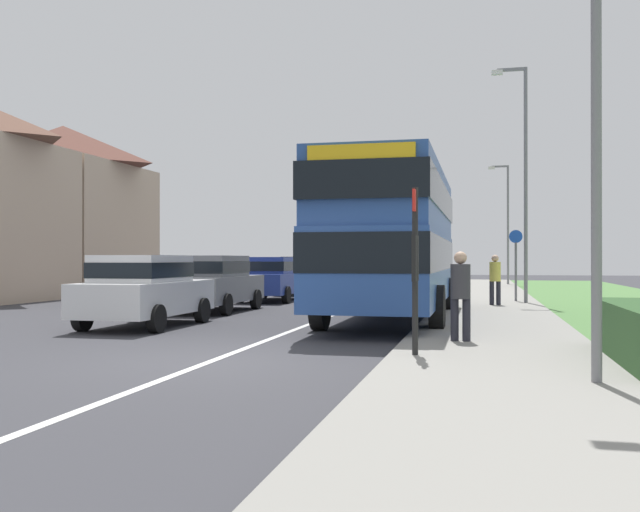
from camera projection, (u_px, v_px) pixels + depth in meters
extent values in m
plane|color=#38383D|center=(212.00, 361.00, 10.59)|extent=(120.00, 120.00, 0.00)
cube|color=silver|center=(327.00, 318.00, 18.39)|extent=(0.14, 60.00, 0.01)
cube|color=gray|center=(493.00, 326.00, 15.50)|extent=(3.20, 68.00, 0.12)
cube|color=#284C93|center=(393.00, 268.00, 17.43)|extent=(2.50, 9.55, 1.65)
cube|color=#284C93|center=(393.00, 203.00, 17.44)|extent=(2.45, 9.36, 1.55)
cube|color=black|center=(393.00, 254.00, 17.43)|extent=(2.52, 9.60, 0.76)
cube|color=black|center=(393.00, 200.00, 17.44)|extent=(2.52, 9.60, 0.72)
cube|color=gold|center=(361.00, 156.00, 12.83)|extent=(2.00, 0.08, 0.44)
cylinder|color=black|center=(363.00, 294.00, 20.59)|extent=(0.30, 1.00, 1.00)
cylinder|color=black|center=(449.00, 295.00, 20.03)|extent=(0.30, 1.00, 1.00)
cylinder|color=black|center=(320.00, 307.00, 15.15)|extent=(0.30, 1.00, 1.00)
cylinder|color=black|center=(437.00, 309.00, 14.58)|extent=(0.30, 1.00, 1.00)
cube|color=silver|center=(146.00, 298.00, 15.94)|extent=(1.74, 3.93, 0.73)
cube|color=silver|center=(142.00, 269.00, 15.75)|extent=(1.53, 2.16, 0.59)
cube|color=black|center=(142.00, 270.00, 15.75)|extent=(1.57, 2.18, 0.33)
cylinder|color=black|center=(137.00, 309.00, 17.32)|extent=(0.20, 0.60, 0.60)
cylinder|color=black|center=(202.00, 310.00, 16.93)|extent=(0.20, 0.60, 0.60)
cylinder|color=black|center=(82.00, 317.00, 14.94)|extent=(0.20, 0.60, 0.60)
cylinder|color=black|center=(156.00, 319.00, 14.56)|extent=(0.20, 0.60, 0.60)
cube|color=slate|center=(213.00, 289.00, 20.53)|extent=(1.80, 4.15, 0.73)
cube|color=slate|center=(211.00, 266.00, 20.33)|extent=(1.58, 2.28, 0.60)
cube|color=black|center=(211.00, 267.00, 20.33)|extent=(1.62, 2.31, 0.34)
cylinder|color=black|center=(202.00, 299.00, 21.98)|extent=(0.20, 0.60, 0.60)
cylinder|color=black|center=(256.00, 299.00, 21.59)|extent=(0.20, 0.60, 0.60)
cylinder|color=black|center=(166.00, 304.00, 19.47)|extent=(0.20, 0.60, 0.60)
cylinder|color=black|center=(226.00, 305.00, 19.08)|extent=(0.20, 0.60, 0.60)
cube|color=navy|center=(274.00, 283.00, 25.73)|extent=(1.71, 4.34, 0.72)
cube|color=navy|center=(273.00, 265.00, 25.52)|extent=(1.51, 2.39, 0.59)
cube|color=black|center=(273.00, 266.00, 25.52)|extent=(1.54, 2.41, 0.33)
cylinder|color=black|center=(263.00, 291.00, 27.23)|extent=(0.20, 0.60, 0.60)
cylinder|color=black|center=(305.00, 291.00, 26.85)|extent=(0.20, 0.60, 0.60)
cylinder|color=black|center=(240.00, 294.00, 24.61)|extent=(0.20, 0.60, 0.60)
cylinder|color=black|center=(286.00, 295.00, 24.23)|extent=(0.20, 0.60, 0.60)
cube|color=black|center=(306.00, 279.00, 30.57)|extent=(1.80, 3.98, 0.73)
cube|color=black|center=(305.00, 264.00, 30.38)|extent=(1.59, 2.19, 0.60)
cube|color=black|center=(305.00, 264.00, 30.38)|extent=(1.62, 2.21, 0.34)
cylinder|color=black|center=(294.00, 286.00, 31.97)|extent=(0.20, 0.60, 0.60)
cylinder|color=black|center=(332.00, 287.00, 31.57)|extent=(0.20, 0.60, 0.60)
cylinder|color=black|center=(279.00, 288.00, 29.57)|extent=(0.20, 0.60, 0.60)
cylinder|color=black|center=(320.00, 289.00, 29.17)|extent=(0.20, 0.60, 0.60)
cylinder|color=#23232D|center=(455.00, 323.00, 12.16)|extent=(0.14, 0.14, 0.85)
cylinder|color=#23232D|center=(466.00, 323.00, 12.12)|extent=(0.14, 0.14, 0.85)
cylinder|color=#333338|center=(460.00, 281.00, 12.14)|extent=(0.34, 0.34, 0.60)
sphere|color=tan|center=(460.00, 258.00, 12.14)|extent=(0.22, 0.22, 0.22)
cylinder|color=#23232D|center=(492.00, 295.00, 21.73)|extent=(0.14, 0.14, 0.85)
cylinder|color=#23232D|center=(498.00, 295.00, 21.69)|extent=(0.14, 0.14, 0.85)
cylinder|color=#D1C14C|center=(495.00, 272.00, 21.71)|extent=(0.34, 0.34, 0.60)
sphere|color=tan|center=(495.00, 258.00, 21.72)|extent=(0.22, 0.22, 0.22)
cylinder|color=black|center=(415.00, 275.00, 10.40)|extent=(0.09, 0.09, 2.60)
cube|color=red|center=(415.00, 201.00, 10.40)|extent=(0.04, 0.44, 0.32)
cube|color=black|center=(415.00, 258.00, 10.42)|extent=(0.06, 0.52, 0.68)
cylinder|color=slate|center=(516.00, 273.00, 23.71)|extent=(0.08, 0.08, 2.10)
cylinder|color=blue|center=(516.00, 236.00, 23.72)|extent=(0.44, 0.03, 0.44)
cylinder|color=slate|center=(596.00, 110.00, 8.09)|extent=(0.12, 0.12, 6.51)
cylinder|color=slate|center=(526.00, 187.00, 22.89)|extent=(0.12, 0.12, 7.80)
cube|color=slate|center=(511.00, 70.00, 23.01)|extent=(0.90, 0.10, 0.10)
cube|color=silver|center=(497.00, 73.00, 23.11)|extent=(0.36, 0.20, 0.14)
cylinder|color=slate|center=(508.00, 226.00, 39.63)|extent=(0.12, 0.12, 6.83)
cube|color=slate|center=(500.00, 166.00, 39.75)|extent=(0.90, 0.10, 0.10)
cube|color=silver|center=(491.00, 168.00, 39.85)|extent=(0.36, 0.20, 0.14)
cube|color=#C1A88E|center=(63.00, 229.00, 32.07)|extent=(6.33, 6.75, 5.79)
pyramid|color=brown|center=(63.00, 146.00, 32.09)|extent=(6.33, 6.75, 1.84)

